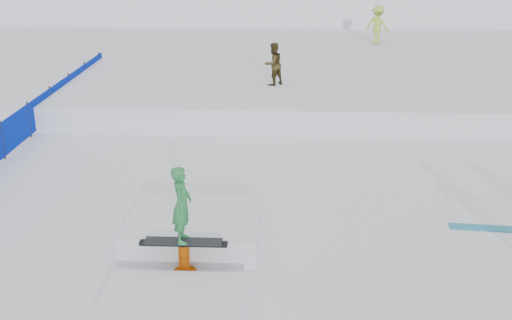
{
  "coord_description": "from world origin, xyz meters",
  "views": [
    {
      "loc": [
        1.14,
        -11.37,
        6.09
      ],
      "look_at": [
        0.5,
        2.0,
        1.1
      ],
      "focal_mm": 45.0,
      "sensor_mm": 36.0,
      "label": 1
    }
  ],
  "objects_px": {
    "safety_fence": "(29,120)",
    "jib_rail_feature": "(189,244)",
    "walker_olive": "(273,64)",
    "walker_ygreen": "(378,25)"
  },
  "relations": [
    {
      "from": "safety_fence",
      "to": "walker_ygreen",
      "type": "xyz_separation_m",
      "value": [
        11.76,
        11.73,
        1.12
      ]
    },
    {
      "from": "walker_olive",
      "to": "walker_ygreen",
      "type": "distance_m",
      "value": 9.28
    },
    {
      "from": "walker_olive",
      "to": "jib_rail_feature",
      "type": "distance_m",
      "value": 10.95
    },
    {
      "from": "safety_fence",
      "to": "walker_ygreen",
      "type": "height_order",
      "value": "walker_ygreen"
    },
    {
      "from": "walker_olive",
      "to": "safety_fence",
      "type": "bearing_deg",
      "value": -13.99
    },
    {
      "from": "safety_fence",
      "to": "jib_rail_feature",
      "type": "relative_size",
      "value": 3.64
    },
    {
      "from": "jib_rail_feature",
      "to": "safety_fence",
      "type": "bearing_deg",
      "value": 129.25
    },
    {
      "from": "safety_fence",
      "to": "jib_rail_feature",
      "type": "height_order",
      "value": "jib_rail_feature"
    },
    {
      "from": "safety_fence",
      "to": "walker_olive",
      "type": "relative_size",
      "value": 11.04
    },
    {
      "from": "safety_fence",
      "to": "walker_ygreen",
      "type": "relative_size",
      "value": 9.19
    }
  ]
}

